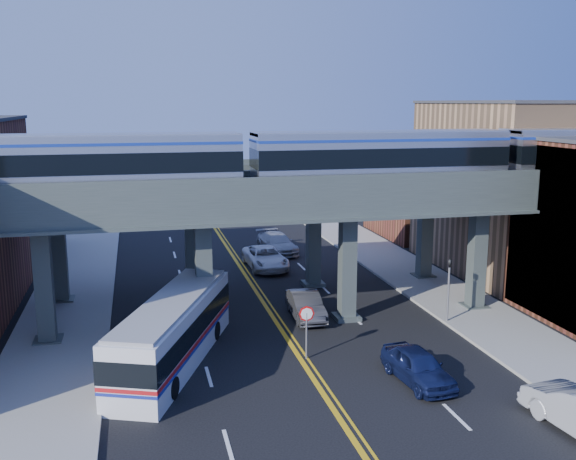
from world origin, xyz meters
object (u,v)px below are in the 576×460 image
car_lane_b (306,305)px  car_lane_c (265,258)px  transit_bus (173,332)px  car_lane_a (418,366)px  transit_train (380,157)px  traffic_signal (449,283)px  car_lane_d (277,243)px  stop_sign (307,324)px

car_lane_b → car_lane_c: car_lane_c is taller
transit_bus → car_lane_c: 18.03m
transit_bus → car_lane_b: transit_bus is taller
car_lane_a → car_lane_b: 9.76m
transit_train → car_lane_b: 9.31m
traffic_signal → car_lane_a: bearing=-125.8°
transit_train → car_lane_d: 18.94m
car_lane_b → traffic_signal: bearing=-17.8°
traffic_signal → car_lane_a: traffic_signal is taller
car_lane_d → stop_sign: bearing=-106.3°
car_lane_d → traffic_signal: bearing=-81.2°
car_lane_a → traffic_signal: bearing=48.6°
stop_sign → car_lane_c: (1.50, 17.29, -0.98)m
traffic_signal → car_lane_c: traffic_signal is taller
transit_train → car_lane_d: bearing=97.0°
stop_sign → traffic_signal: 9.41m
transit_bus → car_lane_a: bearing=-92.7°
traffic_signal → car_lane_d: 19.72m
transit_train → traffic_signal: transit_train is taller
transit_bus → car_lane_b: size_ratio=2.57×
car_lane_b → stop_sign: bearing=-102.5°
traffic_signal → stop_sign: bearing=-161.4°
stop_sign → car_lane_b: (1.50, 5.71, -1.02)m
transit_train → car_lane_c: bearing=108.0°
traffic_signal → car_lane_c: (-7.40, 14.29, -1.52)m
car_lane_c → transit_train: bearing=-74.3°
car_lane_c → car_lane_d: bearing=65.2°
transit_bus → car_lane_d: size_ratio=2.11×
car_lane_a → stop_sign: bearing=131.8°
transit_train → traffic_signal: (3.42, -2.00, -6.83)m
car_lane_a → car_lane_b: car_lane_a is taller
car_lane_b → car_lane_d: bearing=85.5°
traffic_signal → car_lane_b: bearing=159.9°
transit_train → car_lane_c: size_ratio=7.75×
stop_sign → car_lane_a: (4.05, -3.72, -1.01)m
car_lane_a → transit_train: bearing=75.1°
transit_train → traffic_signal: 7.89m
car_lane_c → traffic_signal: bearing=-64.9°
car_lane_a → car_lane_c: car_lane_c is taller
car_lane_b → car_lane_c: 11.58m
traffic_signal → transit_bus: bearing=-172.4°
traffic_signal → car_lane_d: size_ratio=0.75×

